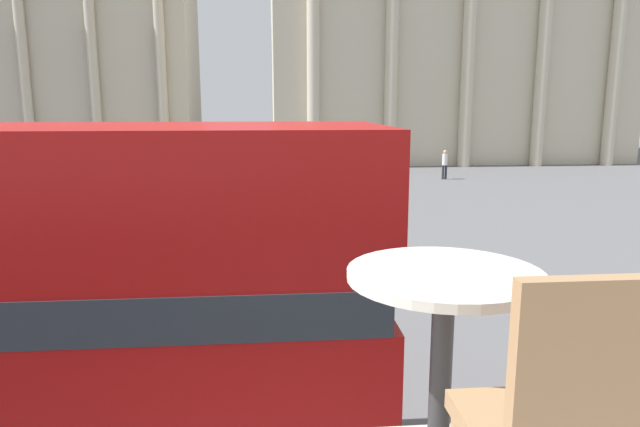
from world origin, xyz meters
The scene contains 9 objects.
cafe_dining_table centered at (0.48, -0.35, 3.81)m, with size 0.60×0.60×0.73m.
plaza_building_left centered at (-18.56, 57.71, 11.06)m, with size 22.98×11.49×22.13m.
plaza_building_right centered at (14.26, 46.96, 12.27)m, with size 28.35×16.57×24.55m.
traffic_light_near centered at (1.96, 10.29, 2.25)m, with size 0.42×0.24×3.42m.
traffic_light_mid centered at (-1.29, 15.41, 2.32)m, with size 0.42×0.24×3.53m.
traffic_light_far centered at (-2.58, 21.78, 2.37)m, with size 0.42×0.24×3.62m.
pedestrian_white centered at (10.64, 31.87, 1.03)m, with size 0.32×0.32×1.78m.
pedestrian_blue centered at (-2.72, 30.66, 0.92)m, with size 0.32×0.32×1.62m.
pedestrian_grey centered at (4.47, 21.23, 0.94)m, with size 0.32×0.32×1.64m.
Camera 1 is at (-0.05, -1.98, 4.51)m, focal length 32.00 mm.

